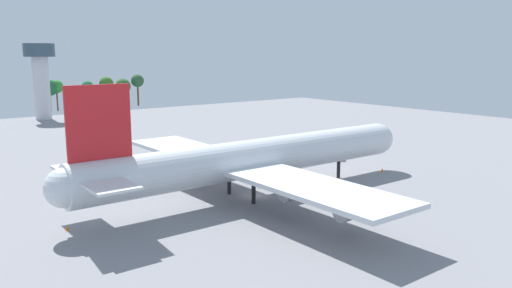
{
  "coord_description": "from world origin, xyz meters",
  "views": [
    {
      "loc": [
        -51.57,
        -67.22,
        24.43
      ],
      "look_at": [
        0.0,
        0.0,
        9.13
      ],
      "focal_mm": 35.27,
      "sensor_mm": 36.0,
      "label": 1
    }
  ],
  "objects_px": {
    "safety_cone_tail": "(67,228)",
    "control_tower": "(41,72)",
    "cargo_airplane": "(254,159)",
    "pushback_tractor": "(334,156)",
    "safety_cone_nose": "(382,170)"
  },
  "relations": [
    {
      "from": "safety_cone_tail",
      "to": "control_tower",
      "type": "bearing_deg",
      "value": 76.37
    },
    {
      "from": "safety_cone_tail",
      "to": "cargo_airplane",
      "type": "bearing_deg",
      "value": -3.89
    },
    {
      "from": "pushback_tractor",
      "to": "safety_cone_nose",
      "type": "bearing_deg",
      "value": -91.78
    },
    {
      "from": "safety_cone_tail",
      "to": "control_tower",
      "type": "xyz_separation_m",
      "value": [
        31.0,
        127.81,
        17.26
      ]
    },
    {
      "from": "pushback_tractor",
      "to": "safety_cone_nose",
      "type": "relative_size",
      "value": 4.58
    },
    {
      "from": "cargo_airplane",
      "to": "safety_cone_nose",
      "type": "bearing_deg",
      "value": -3.66
    },
    {
      "from": "safety_cone_nose",
      "to": "control_tower",
      "type": "xyz_separation_m",
      "value": [
        -32.48,
        132.0,
        17.2
      ]
    },
    {
      "from": "cargo_airplane",
      "to": "pushback_tractor",
      "type": "relative_size",
      "value": 18.19
    },
    {
      "from": "safety_cone_nose",
      "to": "safety_cone_tail",
      "type": "bearing_deg",
      "value": 176.23
    },
    {
      "from": "pushback_tractor",
      "to": "safety_cone_tail",
      "type": "bearing_deg",
      "value": -170.98
    },
    {
      "from": "safety_cone_nose",
      "to": "control_tower",
      "type": "distance_m",
      "value": 137.02
    },
    {
      "from": "cargo_airplane",
      "to": "control_tower",
      "type": "xyz_separation_m",
      "value": [
        -0.37,
        129.94,
        11.03
      ]
    },
    {
      "from": "safety_cone_tail",
      "to": "pushback_tractor",
      "type": "bearing_deg",
      "value": 9.02
    },
    {
      "from": "safety_cone_nose",
      "to": "control_tower",
      "type": "relative_size",
      "value": 0.03
    },
    {
      "from": "safety_cone_nose",
      "to": "cargo_airplane",
      "type": "bearing_deg",
      "value": 176.34
    }
  ]
}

